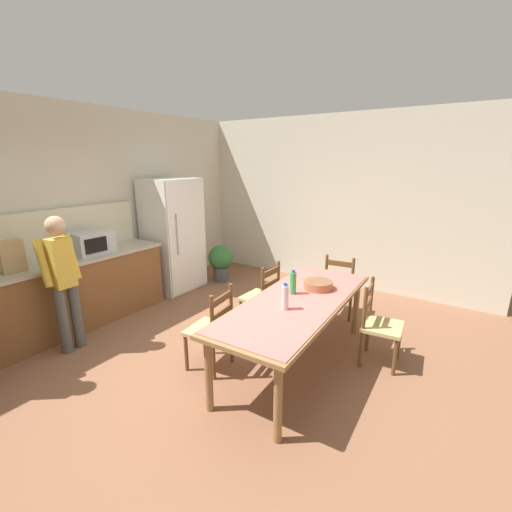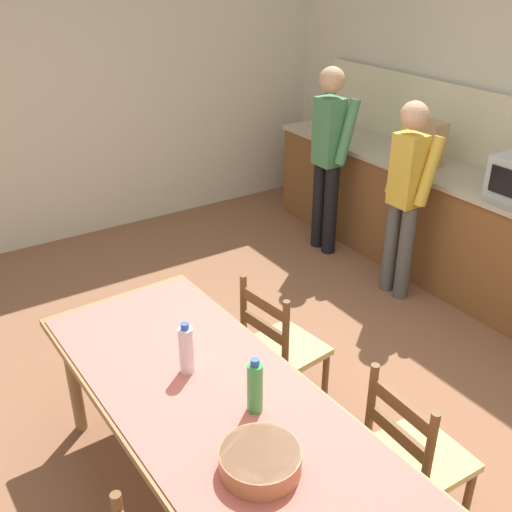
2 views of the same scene
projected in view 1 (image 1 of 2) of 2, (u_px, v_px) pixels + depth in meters
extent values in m
plane|color=brown|center=(222.00, 366.00, 3.69)|extent=(8.32, 8.32, 0.00)
cube|color=beige|center=(70.00, 213.00, 4.73)|extent=(6.52, 0.12, 2.90)
cube|color=beige|center=(339.00, 202.00, 5.92)|extent=(0.12, 5.20, 2.90)
cube|color=brown|center=(30.00, 308.00, 4.07)|extent=(3.49, 0.62, 0.90)
cube|color=#B2A893|center=(23.00, 271.00, 3.95)|extent=(3.53, 0.66, 0.04)
cube|color=beige|center=(5.00, 240.00, 4.03)|extent=(3.49, 0.03, 0.60)
cube|color=white|center=(173.00, 235.00, 5.76)|extent=(0.85, 0.68, 1.87)
cube|color=white|center=(188.00, 238.00, 5.57)|extent=(0.81, 0.02, 1.79)
cylinder|color=#A5AAB2|center=(177.00, 235.00, 5.33)|extent=(0.02, 0.02, 0.65)
cube|color=#B2B7BC|center=(91.00, 243.00, 4.57)|extent=(0.50, 0.38, 0.30)
cube|color=black|center=(96.00, 245.00, 4.43)|extent=(0.30, 0.01, 0.19)
cube|color=tan|center=(11.00, 256.00, 3.80)|extent=(0.24, 0.16, 0.36)
cylinder|color=olive|center=(278.00, 403.00, 2.62)|extent=(0.07, 0.07, 0.71)
cylinder|color=olive|center=(356.00, 307.00, 4.34)|extent=(0.07, 0.07, 0.71)
cylinder|color=olive|center=(209.00, 375.00, 2.96)|extent=(0.07, 0.07, 0.71)
cylinder|color=olive|center=(306.00, 296.00, 4.68)|extent=(0.07, 0.07, 0.71)
cube|color=olive|center=(297.00, 302.00, 3.55)|extent=(2.33, 0.96, 0.04)
cube|color=#D1665B|center=(297.00, 300.00, 3.54)|extent=(2.23, 0.92, 0.01)
cylinder|color=silver|center=(285.00, 298.00, 3.27)|extent=(0.07, 0.07, 0.24)
cylinder|color=#2D51B2|center=(285.00, 284.00, 3.24)|extent=(0.04, 0.04, 0.03)
cylinder|color=green|center=(293.00, 283.00, 3.66)|extent=(0.07, 0.07, 0.24)
cylinder|color=#2D51B2|center=(293.00, 271.00, 3.62)|extent=(0.04, 0.04, 0.03)
cylinder|color=#9E6642|center=(318.00, 285.00, 3.82)|extent=(0.32, 0.32, 0.09)
cylinder|color=#9E6642|center=(318.00, 282.00, 3.81)|extent=(0.31, 0.31, 0.02)
cylinder|color=brown|center=(206.00, 338.00, 3.88)|extent=(0.04, 0.04, 0.41)
cylinder|color=brown|center=(186.00, 353.00, 3.57)|extent=(0.04, 0.04, 0.41)
cylinder|color=brown|center=(232.00, 345.00, 3.74)|extent=(0.04, 0.04, 0.41)
cylinder|color=brown|center=(214.00, 361.00, 3.43)|extent=(0.04, 0.04, 0.41)
cube|color=tan|center=(209.00, 330.00, 3.59)|extent=(0.47, 0.45, 0.04)
cylinder|color=brown|center=(231.00, 304.00, 3.61)|extent=(0.04, 0.04, 0.46)
cylinder|color=brown|center=(212.00, 318.00, 3.30)|extent=(0.04, 0.04, 0.46)
cube|color=brown|center=(222.00, 299.00, 3.42)|extent=(0.36, 0.07, 0.07)
cube|color=brown|center=(222.00, 313.00, 3.46)|extent=(0.36, 0.07, 0.07)
cylinder|color=brown|center=(395.00, 357.00, 3.49)|extent=(0.04, 0.04, 0.41)
cylinder|color=brown|center=(399.00, 341.00, 3.80)|extent=(0.04, 0.04, 0.41)
cylinder|color=brown|center=(361.00, 349.00, 3.65)|extent=(0.04, 0.04, 0.41)
cylinder|color=brown|center=(367.00, 334.00, 3.95)|extent=(0.04, 0.04, 0.41)
cube|color=tan|center=(382.00, 326.00, 3.66)|extent=(0.46, 0.44, 0.04)
cylinder|color=brown|center=(365.00, 308.00, 3.52)|extent=(0.04, 0.04, 0.46)
cylinder|color=brown|center=(371.00, 296.00, 3.82)|extent=(0.04, 0.04, 0.46)
cube|color=brown|center=(369.00, 291.00, 3.64)|extent=(0.36, 0.06, 0.07)
cube|color=brown|center=(368.00, 304.00, 3.68)|extent=(0.36, 0.06, 0.07)
cylinder|color=brown|center=(355.00, 299.00, 4.97)|extent=(0.04, 0.04, 0.41)
cylinder|color=brown|center=(331.00, 295.00, 5.13)|extent=(0.04, 0.04, 0.41)
cylinder|color=brown|center=(350.00, 308.00, 4.68)|extent=(0.04, 0.04, 0.41)
cylinder|color=brown|center=(324.00, 303.00, 4.84)|extent=(0.04, 0.04, 0.41)
cube|color=tan|center=(341.00, 286.00, 4.84)|extent=(0.44, 0.46, 0.04)
cylinder|color=brown|center=(353.00, 275.00, 4.55)|extent=(0.04, 0.04, 0.46)
cylinder|color=brown|center=(326.00, 271.00, 4.71)|extent=(0.04, 0.04, 0.46)
cube|color=brown|center=(340.00, 264.00, 4.59)|extent=(0.06, 0.36, 0.07)
cube|color=brown|center=(339.00, 274.00, 4.63)|extent=(0.06, 0.36, 0.07)
cylinder|color=brown|center=(257.00, 306.00, 4.74)|extent=(0.04, 0.04, 0.41)
cylinder|color=brown|center=(241.00, 315.00, 4.46)|extent=(0.04, 0.04, 0.41)
cylinder|color=brown|center=(278.00, 312.00, 4.55)|extent=(0.04, 0.04, 0.41)
cylinder|color=brown|center=(262.00, 322.00, 4.27)|extent=(0.04, 0.04, 0.41)
cube|color=tan|center=(260.00, 297.00, 4.44)|extent=(0.43, 0.41, 0.04)
cylinder|color=brown|center=(278.00, 278.00, 4.42)|extent=(0.04, 0.04, 0.46)
cylinder|color=brown|center=(263.00, 286.00, 4.14)|extent=(0.04, 0.04, 0.46)
cube|color=brown|center=(271.00, 272.00, 4.24)|extent=(0.36, 0.03, 0.07)
cube|color=brown|center=(271.00, 284.00, 4.29)|extent=(0.36, 0.03, 0.07)
cylinder|color=#4C4C4C|center=(63.00, 321.00, 3.87)|extent=(0.12, 0.12, 0.78)
cylinder|color=#4C4C4C|center=(77.00, 316.00, 4.00)|extent=(0.12, 0.12, 0.78)
cube|color=gold|center=(61.00, 263.00, 3.75)|extent=(0.22, 0.18, 0.56)
sphere|color=tan|center=(55.00, 226.00, 3.64)|extent=(0.21, 0.21, 0.21)
cylinder|color=gold|center=(43.00, 263.00, 3.66)|extent=(0.09, 0.21, 0.53)
cylinder|color=gold|center=(72.00, 257.00, 3.91)|extent=(0.09, 0.21, 0.53)
cylinder|color=#4C4C51|center=(221.00, 274.00, 6.31)|extent=(0.28, 0.28, 0.26)
sphere|color=#337038|center=(221.00, 257.00, 6.22)|extent=(0.44, 0.44, 0.44)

